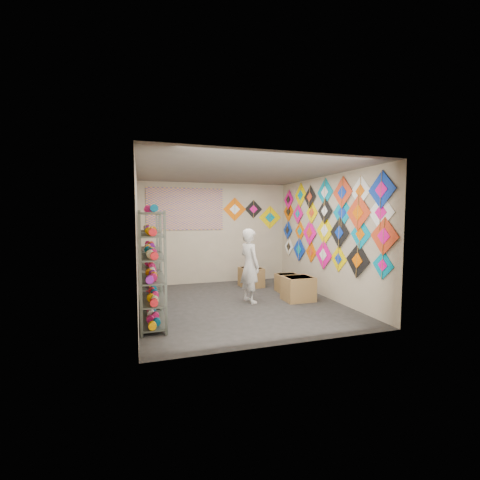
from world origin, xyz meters
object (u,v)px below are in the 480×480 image
object	(u,v)px
shopkeeper	(250,266)
carton_a	(298,289)
shelf_rack_front	(152,269)
carton_c	(251,277)
shelf_rack_back	(150,259)
carton_b	(287,283)

from	to	relation	value
shopkeeper	carton_a	distance (m)	1.18
shelf_rack_front	carton_c	bearing A→B (deg)	41.80
carton_c	shelf_rack_front	bearing A→B (deg)	-145.51
shelf_rack_back	carton_c	distance (m)	2.79
shelf_rack_back	carton_a	bearing A→B (deg)	-11.30
shopkeeper	carton_c	distance (m)	1.56
shelf_rack_back	carton_a	distance (m)	3.19
shelf_rack_back	shopkeeper	size ratio (longest dim) A/B	1.22
shelf_rack_back	carton_c	world-z (taller)	shelf_rack_back
shelf_rack_front	carton_c	distance (m)	3.46
shelf_rack_front	carton_c	size ratio (longest dim) A/B	3.38
shelf_rack_front	shelf_rack_back	xyz separation A→B (m)	(0.00, 1.30, 0.00)
shopkeeper	carton_b	distance (m)	1.45
carton_b	carton_c	bearing A→B (deg)	134.99
shopkeeper	carton_a	xyz separation A→B (m)	(1.04, -0.20, -0.52)
shelf_rack_back	shopkeeper	bearing A→B (deg)	-11.52
shelf_rack_front	shopkeeper	xyz separation A→B (m)	(2.01, 0.89, -0.17)
shopkeeper	shelf_rack_back	bearing A→B (deg)	64.33
shelf_rack_front	shopkeeper	size ratio (longest dim) A/B	1.22
shelf_rack_back	carton_b	distance (m)	3.28
carton_b	shelf_rack_front	bearing A→B (deg)	-151.41
shelf_rack_front	carton_c	world-z (taller)	shelf_rack_front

